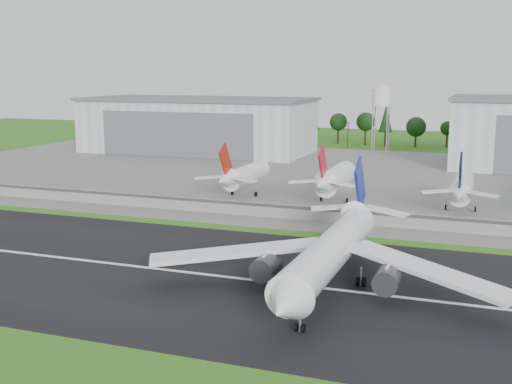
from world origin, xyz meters
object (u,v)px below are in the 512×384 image
at_px(parked_jet_red_a, 242,176).
at_px(parked_jet_navy, 461,188).
at_px(main_airliner, 329,261).
at_px(parked_jet_red_b, 333,179).

xyz_separation_m(parked_jet_red_a, parked_jet_navy, (57.59, -0.00, -0.02)).
distance_m(parked_jet_red_a, parked_jet_navy, 57.59).
height_order(main_airliner, parked_jet_red_a, main_airliner).
bearing_deg(parked_jet_navy, parked_jet_red_a, 180.00).
relative_size(main_airliner, parked_jet_red_b, 1.89).
relative_size(main_airliner, parked_jet_red_a, 1.89).
bearing_deg(parked_jet_red_a, parked_jet_red_b, 0.13).
bearing_deg(parked_jet_red_b, main_airliner, -77.26).
bearing_deg(parked_jet_navy, parked_jet_red_b, 179.89).
bearing_deg(main_airliner, parked_jet_red_a, -57.66).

